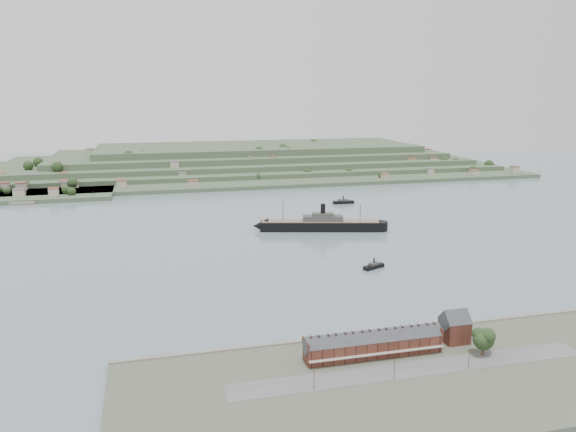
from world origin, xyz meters
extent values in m
plane|color=slate|center=(0.00, 0.00, 0.00)|extent=(1400.00, 1400.00, 0.00)
cube|color=#4C5142|center=(0.00, -188.00, 1.00)|extent=(220.00, 80.00, 2.00)
cube|color=gray|center=(0.00, -149.00, 1.30)|extent=(220.00, 2.00, 2.60)
cube|color=#595959|center=(0.00, -182.00, 2.05)|extent=(140.00, 12.00, 0.10)
cube|color=#4B241A|center=(-10.00, -168.00, 5.50)|extent=(55.00, 8.00, 7.00)
cube|color=#323439|center=(-10.00, -168.00, 9.00)|extent=(55.60, 8.15, 8.15)
cube|color=#A7A394|center=(-10.00, -172.80, 5.00)|extent=(55.00, 1.60, 0.25)
cube|color=#4B241A|center=(-37.50, -168.00, 10.00)|extent=(0.50, 8.40, 3.00)
cube|color=#4B241A|center=(17.50, -168.00, 10.00)|extent=(0.50, 8.40, 3.00)
cube|color=#2F1D1A|center=(-32.00, -168.00, 11.40)|extent=(0.90, 1.40, 3.20)
cube|color=#2F1D1A|center=(-26.50, -168.00, 11.40)|extent=(0.90, 1.40, 3.20)
cube|color=#2F1D1A|center=(-12.75, -168.00, 11.40)|extent=(0.90, 1.40, 3.20)
cube|color=#2F1D1A|center=(-7.25, -168.00, 11.40)|extent=(0.90, 1.40, 3.20)
cube|color=#2F1D1A|center=(6.50, -168.00, 11.40)|extent=(0.90, 1.40, 3.20)
cube|color=#2F1D1A|center=(12.00, -168.00, 11.40)|extent=(0.90, 1.40, 3.20)
cube|color=#4B241A|center=(27.50, -164.00, 6.50)|extent=(10.00, 10.00, 9.00)
cube|color=#323439|center=(27.50, -164.00, 11.00)|extent=(10.40, 10.18, 10.18)
cube|color=#394C33|center=(0.00, 360.00, 2.00)|extent=(760.00, 260.00, 4.00)
cube|color=#394C33|center=(20.00, 385.00, 6.50)|extent=(680.00, 220.00, 5.00)
cube|color=#394C33|center=(35.00, 400.00, 12.00)|extent=(600.00, 200.00, 6.00)
cube|color=#394C33|center=(50.00, 415.00, 18.50)|extent=(520.00, 180.00, 7.00)
cube|color=#394C33|center=(65.00, 430.00, 26.00)|extent=(440.00, 160.00, 8.00)
cube|color=#394C33|center=(-200.00, 250.00, 2.00)|extent=(150.00, 90.00, 4.00)
cube|color=gray|center=(-205.00, 208.00, 1.40)|extent=(22.00, 14.00, 2.80)
cube|color=black|center=(34.29, 39.28, 3.52)|extent=(90.62, 34.72, 7.04)
cone|color=black|center=(-9.48, 50.80, 3.52)|extent=(14.75, 14.75, 12.07)
cylinder|color=black|center=(78.06, 27.75, 3.52)|extent=(12.07, 12.07, 7.04)
cube|color=#7F6755|center=(34.29, 39.28, 7.34)|extent=(88.41, 33.23, 0.60)
cube|color=#403F3C|center=(36.23, 38.76, 9.56)|extent=(31.49, 16.44, 4.02)
cube|color=#403F3C|center=(36.23, 38.76, 12.27)|extent=(17.36, 10.91, 2.51)
cylinder|color=black|center=(36.23, 38.76, 16.09)|extent=(3.62, 3.62, 9.05)
cylinder|color=#493321|center=(7.05, 46.45, 14.08)|extent=(0.50, 0.50, 16.09)
cylinder|color=#493321|center=(63.47, 31.59, 13.08)|extent=(0.50, 0.50, 14.08)
cube|color=black|center=(36.58, -58.86, 1.15)|extent=(14.75, 9.12, 2.30)
cube|color=#403F3C|center=(36.58, -58.86, 2.88)|extent=(7.16, 5.34, 1.73)
cylinder|color=black|center=(36.58, -58.86, 4.80)|extent=(0.96, 0.96, 3.36)
cube|color=black|center=(-143.17, 225.00, 1.17)|extent=(18.15, 8.18, 2.34)
cube|color=#403F3C|center=(-143.17, 225.00, 2.92)|extent=(8.50, 5.35, 1.75)
cylinder|color=black|center=(-143.17, 225.00, 4.87)|extent=(0.97, 0.97, 3.41)
cube|color=black|center=(87.75, 134.89, 1.32)|extent=(20.02, 6.45, 2.64)
cube|color=#403F3C|center=(87.75, 134.89, 3.30)|extent=(9.11, 4.83, 1.98)
cylinder|color=black|center=(87.75, 134.89, 5.49)|extent=(1.10, 1.10, 3.85)
cylinder|color=#493321|center=(31.75, -178.04, 4.26)|extent=(1.08, 1.08, 4.51)
sphere|color=black|center=(31.75, -178.04, 8.32)|extent=(8.12, 8.12, 8.12)
sphere|color=black|center=(34.01, -177.13, 9.22)|extent=(6.32, 6.32, 6.32)
sphere|color=black|center=(29.95, -179.39, 8.77)|extent=(5.78, 5.78, 5.78)
sphere|color=black|center=(32.20, -180.02, 10.58)|extent=(5.42, 5.42, 5.42)
camera|label=1|loc=(-92.73, -355.44, 102.37)|focal=35.00mm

